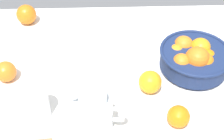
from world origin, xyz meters
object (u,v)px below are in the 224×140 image
(juice_glass, at_px, (38,105))
(loose_orange_4, at_px, (7,72))
(juice_pitcher, at_px, (95,114))
(loose_orange_3, at_px, (180,117))
(loose_orange_0, at_px, (27,15))
(fruit_bowl, at_px, (195,58))
(loose_orange_1, at_px, (151,82))

(juice_glass, distance_m, loose_orange_4, 0.21)
(juice_pitcher, relative_size, loose_orange_3, 2.33)
(loose_orange_0, bearing_deg, juice_pitcher, -62.15)
(fruit_bowl, height_order, loose_orange_1, fruit_bowl)
(juice_pitcher, height_order, loose_orange_3, juice_pitcher)
(juice_glass, bearing_deg, loose_orange_4, 129.21)
(loose_orange_0, bearing_deg, loose_orange_4, -92.67)
(juice_pitcher, distance_m, loose_orange_0, 0.63)
(loose_orange_3, bearing_deg, juice_pitcher, 179.85)
(juice_glass, bearing_deg, loose_orange_3, -6.62)
(juice_glass, bearing_deg, fruit_bowl, 20.29)
(fruit_bowl, relative_size, loose_orange_0, 3.03)
(fruit_bowl, distance_m, juice_pitcher, 0.43)
(loose_orange_1, bearing_deg, loose_orange_0, 139.35)
(juice_glass, bearing_deg, loose_orange_1, 14.45)
(loose_orange_3, bearing_deg, loose_orange_4, 159.41)
(fruit_bowl, distance_m, juice_glass, 0.57)
(fruit_bowl, xyz_separation_m, loose_orange_1, (-0.17, -0.10, -0.01))
(juice_glass, relative_size, loose_orange_0, 1.28)
(loose_orange_0, bearing_deg, loose_orange_3, -45.34)
(fruit_bowl, bearing_deg, loose_orange_3, -112.00)
(loose_orange_0, xyz_separation_m, loose_orange_1, (0.48, -0.41, -0.00))
(loose_orange_1, height_order, loose_orange_3, loose_orange_1)
(juice_pitcher, distance_m, juice_glass, 0.18)
(fruit_bowl, xyz_separation_m, juice_glass, (-0.53, -0.20, -0.00))
(loose_orange_4, bearing_deg, juice_glass, -50.79)
(juice_pitcher, relative_size, loose_orange_0, 1.93)
(loose_orange_3, bearing_deg, loose_orange_0, 134.66)
(fruit_bowl, relative_size, loose_orange_4, 3.47)
(loose_orange_0, bearing_deg, juice_glass, -77.05)
(loose_orange_1, distance_m, loose_orange_4, 0.50)
(loose_orange_0, height_order, loose_orange_3, loose_orange_0)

